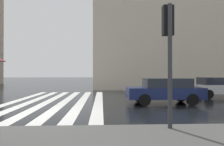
% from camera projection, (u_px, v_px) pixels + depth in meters
% --- Properties ---
extents(ground_plane, '(220.00, 220.00, 0.00)m').
position_uv_depth(ground_plane, '(49.00, 113.00, 9.19)').
color(ground_plane, black).
extents(zebra_crossing, '(13.00, 5.50, 0.01)m').
position_uv_depth(zebra_crossing, '(57.00, 101.00, 13.17)').
color(zebra_crossing, silver).
rests_on(zebra_crossing, ground_plane).
extents(haussmann_block_corner, '(16.62, 29.94, 24.43)m').
position_uv_depth(haussmann_block_corner, '(200.00, 2.00, 30.85)').
color(haussmann_block_corner, beige).
rests_on(haussmann_block_corner, ground_plane).
extents(traffic_signal_post, '(0.44, 0.30, 3.43)m').
position_uv_depth(traffic_signal_post, '(169.00, 39.00, 6.07)').
color(traffic_signal_post, '#333338').
rests_on(traffic_signal_post, sidewalk_pavement).
extents(car_white, '(1.85, 4.10, 1.41)m').
position_uv_depth(car_white, '(220.00, 87.00, 15.20)').
color(car_white, silver).
rests_on(car_white, ground_plane).
extents(car_navy, '(1.85, 4.10, 1.41)m').
position_uv_depth(car_navy, '(165.00, 90.00, 11.98)').
color(car_navy, navy).
rests_on(car_navy, ground_plane).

